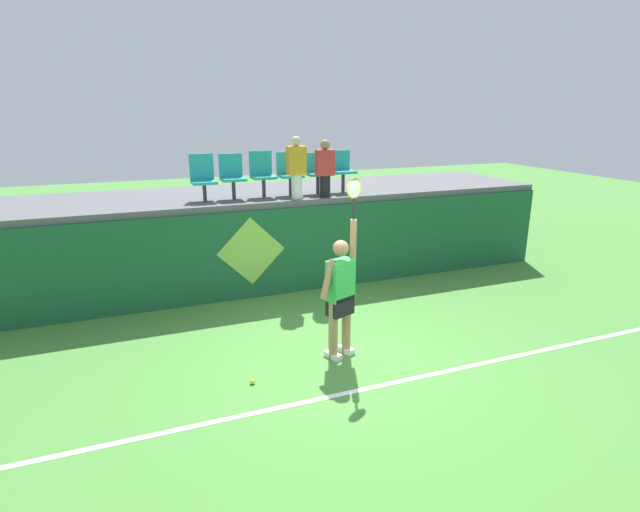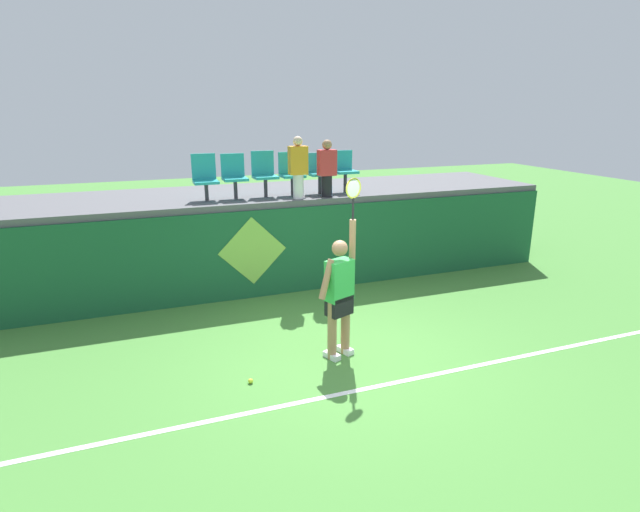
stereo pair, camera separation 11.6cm
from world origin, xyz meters
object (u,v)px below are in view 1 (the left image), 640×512
(tennis_player, at_px, (341,292))
(water_bottle, at_px, (329,191))
(stadium_chair_5, at_px, (342,168))
(spectator_0, at_px, (296,167))
(stadium_chair_2, at_px, (262,172))
(stadium_chair_4, at_px, (317,171))
(stadium_chair_1, at_px, (232,174))
(spectator_1, at_px, (325,168))
(stadium_chair_3, at_px, (289,172))
(stadium_chair_0, at_px, (203,176))
(tennis_ball, at_px, (252,382))

(tennis_player, xyz_separation_m, water_bottle, (1.02, 2.93, 0.92))
(stadium_chair_5, relative_size, spectator_0, 0.71)
(water_bottle, height_order, stadium_chair_2, stadium_chair_2)
(stadium_chair_2, height_order, stadium_chair_4, stadium_chair_2)
(stadium_chair_1, relative_size, stadium_chair_2, 0.96)
(stadium_chair_5, xyz_separation_m, spectator_1, (-0.55, -0.46, 0.09))
(stadium_chair_3, bearing_deg, stadium_chair_1, 179.91)
(tennis_player, height_order, water_bottle, tennis_player)
(water_bottle, relative_size, stadium_chair_2, 0.25)
(stadium_chair_5, bearing_deg, stadium_chair_0, 179.78)
(stadium_chair_1, distance_m, spectator_0, 1.21)
(spectator_0, bearing_deg, stadium_chair_0, 164.80)
(stadium_chair_0, xyz_separation_m, spectator_1, (2.23, -0.47, 0.11))
(spectator_1, bearing_deg, stadium_chair_0, 168.17)
(tennis_player, height_order, stadium_chair_3, stadium_chair_3)
(water_bottle, xyz_separation_m, stadium_chair_0, (-2.31, 0.47, 0.34))
(stadium_chair_3, height_order, spectator_0, spectator_0)
(stadium_chair_0, bearing_deg, stadium_chair_3, -0.23)
(stadium_chair_3, bearing_deg, stadium_chair_2, 179.58)
(stadium_chair_3, bearing_deg, spectator_1, -38.91)
(stadium_chair_4, relative_size, stadium_chair_5, 0.96)
(stadium_chair_3, relative_size, spectator_1, 0.76)
(spectator_1, bearing_deg, tennis_ball, -125.42)
(stadium_chair_4, bearing_deg, stadium_chair_2, 179.53)
(water_bottle, bearing_deg, spectator_1, -179.62)
(tennis_ball, bearing_deg, stadium_chair_5, 52.34)
(tennis_player, bearing_deg, spectator_0, 82.86)
(tennis_ball, distance_m, spectator_0, 4.37)
(stadium_chair_2, distance_m, stadium_chair_5, 1.66)
(stadium_chair_4, height_order, spectator_1, spectator_1)
(stadium_chair_0, distance_m, stadium_chair_4, 2.23)
(stadium_chair_3, height_order, spectator_1, spectator_1)
(stadium_chair_0, relative_size, stadium_chair_5, 1.03)
(stadium_chair_5, bearing_deg, stadium_chair_1, 179.85)
(stadium_chair_4, distance_m, spectator_1, 0.47)
(tennis_ball, height_order, spectator_0, spectator_0)
(stadium_chair_1, height_order, spectator_0, spectator_0)
(spectator_0, bearing_deg, tennis_ball, -118.05)
(stadium_chair_4, height_order, spectator_0, spectator_0)
(stadium_chair_0, relative_size, stadium_chair_3, 1.02)
(tennis_ball, bearing_deg, stadium_chair_1, 80.53)
(tennis_player, bearing_deg, stadium_chair_2, 92.85)
(water_bottle, relative_size, stadium_chair_3, 0.26)
(water_bottle, xyz_separation_m, spectator_0, (-0.65, 0.02, 0.49))
(stadium_chair_2, xyz_separation_m, stadium_chair_4, (1.11, -0.01, -0.02))
(stadium_chair_1, bearing_deg, stadium_chair_2, 0.22)
(stadium_chair_5, distance_m, spectator_1, 0.72)
(stadium_chair_2, relative_size, stadium_chair_4, 1.09)
(tennis_player, xyz_separation_m, spectator_0, (0.37, 2.94, 1.41))
(stadium_chair_5, height_order, spectator_1, spectator_1)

